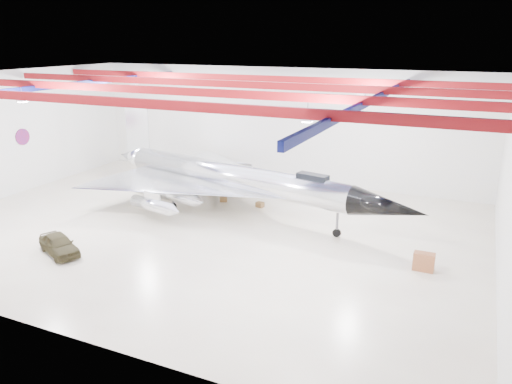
% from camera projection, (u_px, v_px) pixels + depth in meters
% --- Properties ---
extents(floor, '(40.00, 40.00, 0.00)m').
position_uv_depth(floor, '(203.00, 228.00, 37.36)').
color(floor, beige).
rests_on(floor, ground).
extents(wall_back, '(40.00, 0.00, 40.00)m').
position_uv_depth(wall_back, '(278.00, 125.00, 48.79)').
color(wall_back, silver).
rests_on(wall_back, floor).
extents(wall_left, '(0.00, 30.00, 30.00)m').
position_uv_depth(wall_left, '(3.00, 135.00, 43.64)').
color(wall_left, silver).
rests_on(wall_left, floor).
extents(wall_right, '(0.00, 30.00, 30.00)m').
position_uv_depth(wall_right, '(510.00, 190.00, 27.84)').
color(wall_right, silver).
rests_on(wall_right, floor).
extents(ceiling, '(40.00, 40.00, 0.00)m').
position_uv_depth(ceiling, '(198.00, 78.00, 34.11)').
color(ceiling, '#0A0F38').
rests_on(ceiling, wall_back).
extents(ceiling_structure, '(39.50, 29.50, 1.08)m').
position_uv_depth(ceiling_structure, '(198.00, 88.00, 34.31)').
color(ceiling_structure, maroon).
rests_on(ceiling_structure, ceiling).
extents(wall_roundel, '(0.10, 1.50, 1.50)m').
position_uv_depth(wall_roundel, '(23.00, 137.00, 45.50)').
color(wall_roundel, '#B21414').
rests_on(wall_roundel, wall_left).
extents(jet_aircraft, '(29.36, 19.91, 8.07)m').
position_uv_depth(jet_aircraft, '(232.00, 180.00, 40.31)').
color(jet_aircraft, silver).
rests_on(jet_aircraft, floor).
extents(jeep, '(4.27, 3.09, 1.35)m').
position_uv_depth(jeep, '(59.00, 244.00, 32.70)').
color(jeep, '#37311B').
rests_on(jeep, floor).
extents(desk, '(1.26, 0.64, 1.15)m').
position_uv_depth(desk, '(424.00, 262.00, 30.38)').
color(desk, brown).
rests_on(desk, floor).
extents(crate_ply, '(0.61, 0.55, 0.35)m').
position_uv_depth(crate_ply, '(190.00, 200.00, 43.22)').
color(crate_ply, olive).
rests_on(crate_ply, floor).
extents(toolbox_red, '(0.44, 0.37, 0.28)m').
position_uv_depth(toolbox_red, '(210.00, 193.00, 45.36)').
color(toolbox_red, maroon).
rests_on(toolbox_red, floor).
extents(parts_bin, '(0.72, 0.63, 0.43)m').
position_uv_depth(parts_bin, '(260.00, 205.00, 41.96)').
color(parts_bin, olive).
rests_on(parts_bin, floor).
extents(crate_small, '(0.36, 0.30, 0.23)m').
position_uv_depth(crate_small, '(166.00, 190.00, 46.32)').
color(crate_small, '#59595B').
rests_on(crate_small, floor).
extents(oil_barrel, '(0.77, 0.70, 0.44)m').
position_uv_depth(oil_barrel, '(223.00, 199.00, 43.42)').
color(oil_barrel, olive).
rests_on(oil_barrel, floor).
extents(spares_box, '(0.52, 0.52, 0.41)m').
position_uv_depth(spares_box, '(260.00, 190.00, 46.08)').
color(spares_box, '#59595B').
rests_on(spares_box, floor).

